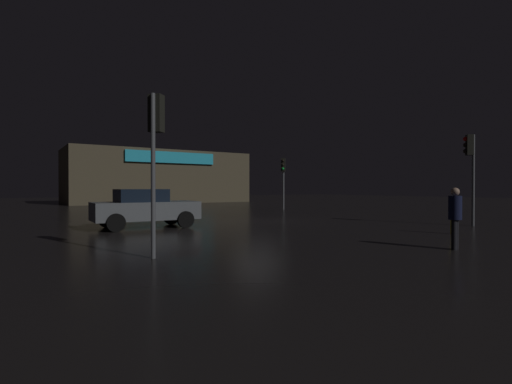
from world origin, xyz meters
TOP-DOWN VIEW (x-y plane):
  - ground_plane at (0.00, 0.00)m, footprint 120.00×120.00m
  - store_building at (4.42, 27.89)m, footprint 20.18×8.79m
  - traffic_signal_main at (-7.47, -6.77)m, footprint 0.43×0.42m
  - traffic_signal_opposite at (7.51, 7.66)m, footprint 0.42×0.42m
  - traffic_signal_cross_left at (6.67, -7.00)m, footprint 0.42×0.42m
  - car_near at (-5.63, 0.12)m, footprint 4.31×2.15m
  - pedestrian at (-0.29, -10.13)m, footprint 0.41×0.41m
  - bollard_kerb_a at (3.12, -8.17)m, footprint 0.13×0.13m

SIDE VIEW (x-z plane):
  - ground_plane at x=0.00m, z-range 0.00..0.00m
  - bollard_kerb_a at x=3.12m, z-range 0.00..1.15m
  - car_near at x=-5.63m, z-range 0.03..1.66m
  - pedestrian at x=-0.29m, z-range 0.14..1.83m
  - traffic_signal_opposite at x=7.51m, z-range 0.83..4.84m
  - store_building at x=4.42m, z-range 0.01..5.92m
  - traffic_signal_cross_left at x=6.67m, z-range 0.98..5.03m
  - traffic_signal_main at x=-7.47m, z-range 1.04..4.98m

